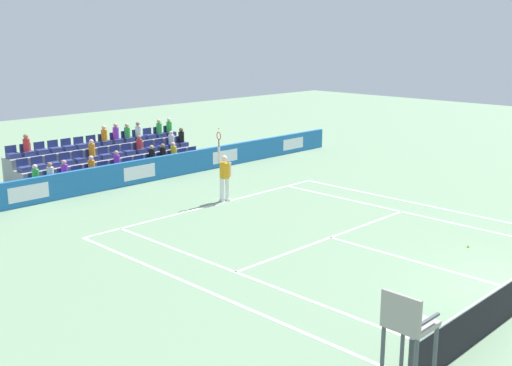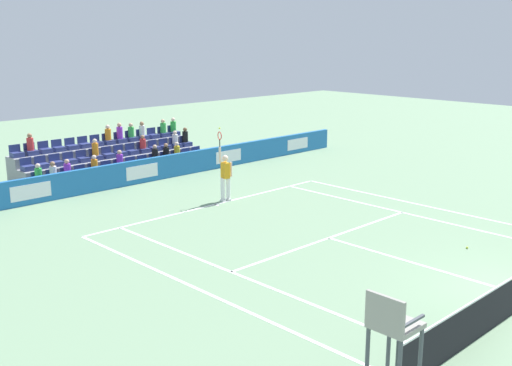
# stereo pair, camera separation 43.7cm
# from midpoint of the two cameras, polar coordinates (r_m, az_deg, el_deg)

# --- Properties ---
(line_baseline) EXTENTS (10.97, 0.10, 0.01)m
(line_baseline) POSITION_cam_midpoint_polar(r_m,az_deg,el_deg) (23.42, -3.24, -1.96)
(line_baseline) COLOR white
(line_baseline) RESTS_ON ground
(line_service) EXTENTS (8.23, 0.10, 0.01)m
(line_service) POSITION_cam_midpoint_polar(r_m,az_deg,el_deg) (19.78, 7.30, -5.00)
(line_service) COLOR white
(line_service) RESTS_ON ground
(line_centre_service) EXTENTS (0.10, 6.40, 0.01)m
(line_centre_service) POSITION_cam_midpoint_polar(r_m,az_deg,el_deg) (18.09, 15.30, -7.17)
(line_centre_service) COLOR white
(line_centre_service) RESTS_ON ground
(line_singles_sideline_left) EXTENTS (0.10, 11.89, 0.01)m
(line_singles_sideline_left) POSITION_cam_midpoint_polar(r_m,az_deg,el_deg) (16.62, -0.45, -8.55)
(line_singles_sideline_left) COLOR white
(line_singles_sideline_left) RESTS_ON ground
(line_singles_sideline_right) EXTENTS (0.10, 11.89, 0.01)m
(line_singles_sideline_right) POSITION_cam_midpoint_polar(r_m,az_deg,el_deg) (22.79, 14.69, -2.84)
(line_singles_sideline_right) COLOR white
(line_singles_sideline_right) RESTS_ON ground
(line_doubles_sideline_left) EXTENTS (0.10, 11.89, 0.01)m
(line_doubles_sideline_left) POSITION_cam_midpoint_polar(r_m,az_deg,el_deg) (15.78, -4.10, -9.83)
(line_doubles_sideline_left) COLOR white
(line_doubles_sideline_left) RESTS_ON ground
(line_doubles_sideline_right) EXTENTS (0.10, 11.89, 0.01)m
(line_doubles_sideline_right) POSITION_cam_midpoint_polar(r_m,az_deg,el_deg) (23.93, 16.40, -2.17)
(line_doubles_sideline_right) COLOR white
(line_doubles_sideline_right) RESTS_ON ground
(line_centre_mark) EXTENTS (0.10, 0.20, 0.01)m
(line_centre_mark) POSITION_cam_midpoint_polar(r_m,az_deg,el_deg) (23.35, -3.08, -2.01)
(line_centre_mark) COLOR white
(line_centre_mark) RESTS_ON ground
(sponsor_barrier) EXTENTS (24.68, 0.22, 1.02)m
(sponsor_barrier) POSITION_cam_midpoint_polar(r_m,az_deg,el_deg) (27.05, -10.02, 1.06)
(sponsor_barrier) COLOR #1E66AD
(sponsor_barrier) RESTS_ON ground
(tennis_player) EXTENTS (0.51, 0.41, 2.85)m
(tennis_player) POSITION_cam_midpoint_polar(r_m,az_deg,el_deg) (23.67, -2.30, 0.68)
(tennis_player) COLOR white
(tennis_player) RESTS_ON ground
(umpire_chair) EXTENTS (0.70, 0.70, 2.34)m
(umpire_chair) POSITION_cam_midpoint_polar(r_m,az_deg,el_deg) (10.46, 13.54, -13.73)
(umpire_chair) COLOR #474C54
(umpire_chair) RESTS_ON ground
(stadium_stand) EXTENTS (8.68, 2.85, 2.20)m
(stadium_stand) POSITION_cam_midpoint_polar(r_m,az_deg,el_deg) (28.95, -12.57, 1.87)
(stadium_stand) COLOR gray
(stadium_stand) RESTS_ON ground
(loose_tennis_ball) EXTENTS (0.07, 0.07, 0.07)m
(loose_tennis_ball) POSITION_cam_midpoint_polar(r_m,az_deg,el_deg) (19.77, 19.33, -5.59)
(loose_tennis_ball) COLOR #D1E533
(loose_tennis_ball) RESTS_ON ground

